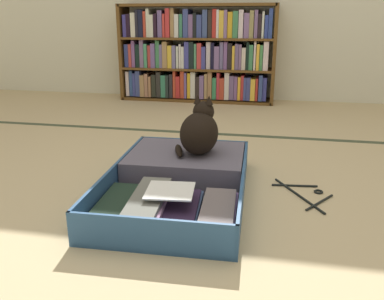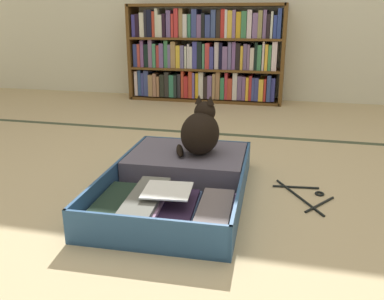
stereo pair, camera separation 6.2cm
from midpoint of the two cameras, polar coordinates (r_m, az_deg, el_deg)
name	(u,v)px [view 2 (the right image)]	position (r m, az deg, el deg)	size (l,w,h in m)	color
ground_plane	(182,211)	(1.63, -0.38, -8.59)	(10.00, 10.00, 0.00)	tan
tatami_border	(226,134)	(2.68, 5.42, 2.22)	(4.80, 0.05, 0.00)	#3F4A34
bookshelf	(205,55)	(3.74, 2.32, 13.28)	(1.40, 0.27, 0.85)	brown
open_suitcase	(180,179)	(1.79, -0.70, -4.11)	(0.60, 0.92, 0.13)	#295180
black_cat	(202,132)	(1.87, 2.30, 2.58)	(0.24, 0.24, 0.27)	black
clothes_hanger	(306,196)	(1.83, 16.70, -6.19)	(0.26, 0.33, 0.01)	black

